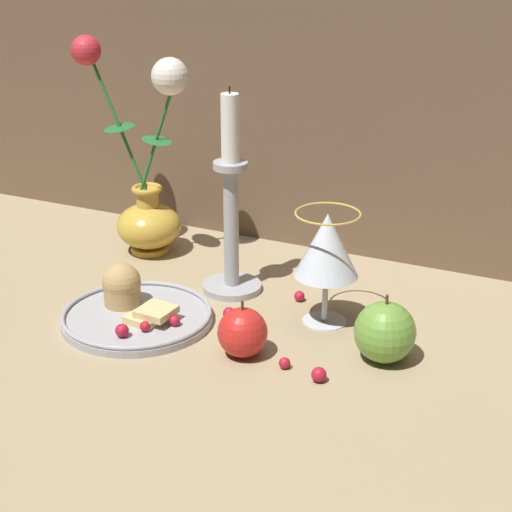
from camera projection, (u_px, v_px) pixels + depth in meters
name	position (u px, v px, depth m)	size (l,w,h in m)	color
ground_plane	(223.00, 311.00, 1.20)	(2.40, 2.40, 0.00)	#9E8966
vase	(146.00, 188.00, 1.36)	(0.21, 0.11, 0.34)	gold
plate_with_pastries	(134.00, 309.00, 1.17)	(0.21, 0.21, 0.07)	#A3A3A8
wine_glass	(327.00, 249.00, 1.13)	(0.09, 0.09, 0.16)	silver
candlestick	(231.00, 217.00, 1.23)	(0.09, 0.09, 0.30)	#A3A3A8
apple_beside_vase	(243.00, 332.00, 1.08)	(0.06, 0.06, 0.08)	red
apple_near_glass	(385.00, 332.00, 1.06)	(0.08, 0.08, 0.09)	#669938
berry_near_plate	(229.00, 313.00, 1.18)	(0.02, 0.02, 0.02)	#AD192D
berry_front_center	(319.00, 375.00, 1.02)	(0.02, 0.02, 0.02)	#AD192D
berry_by_glass_stem	(299.00, 296.00, 1.23)	(0.02, 0.02, 0.02)	#AD192D
berry_under_candlestick	(285.00, 363.00, 1.05)	(0.01, 0.01, 0.01)	#AD192D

